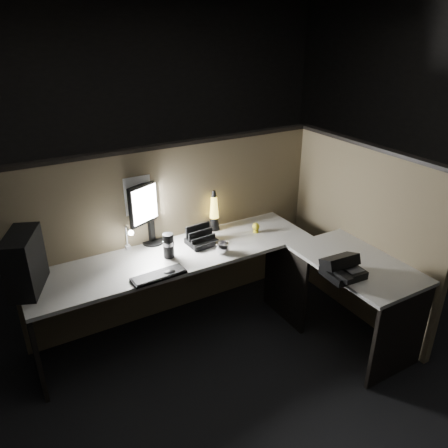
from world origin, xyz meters
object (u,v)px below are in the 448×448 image
monitor (150,207)px  desk_phone (342,268)px  pc_tower (25,262)px  lava_lamp (214,214)px  keyboard (159,276)px

monitor → desk_phone: (0.99, -1.17, -0.26)m
pc_tower → desk_phone: size_ratio=1.42×
monitor → lava_lamp: 0.59m
pc_tower → desk_phone: pc_tower is taller
pc_tower → lava_lamp: size_ratio=1.14×
monitor → desk_phone: size_ratio=1.82×
lava_lamp → desk_phone: (0.43, -1.13, -0.09)m
keyboard → desk_phone: (1.15, -0.64, 0.05)m
monitor → keyboard: bearing=-130.1°
pc_tower → lava_lamp: 1.56m
pc_tower → desk_phone: bearing=-3.4°
keyboard → monitor: bearing=70.3°
monitor → keyboard: monitor is taller
lava_lamp → desk_phone: size_ratio=1.25×
pc_tower → keyboard: 0.90m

